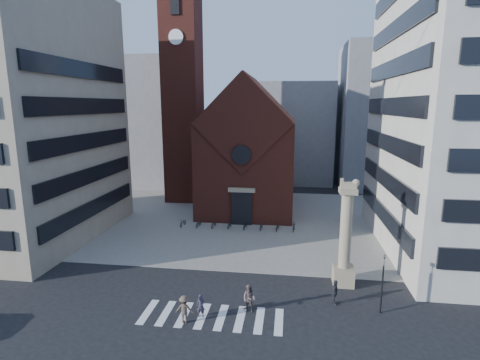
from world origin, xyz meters
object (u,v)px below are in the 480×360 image
traffic_light (382,282)px  pedestrian_2 (335,292)px  pedestrian_0 (201,306)px  pedestrian_1 (249,298)px  scooter_0 (183,223)px  lion_column (345,243)px

traffic_light → pedestrian_2: 3.39m
pedestrian_0 → pedestrian_1: 3.37m
pedestrian_2 → scooter_0: bearing=60.5°
lion_column → pedestrian_2: lion_column is taller
traffic_light → scooter_0: 24.93m
lion_column → traffic_light: 4.62m
traffic_light → pedestrian_1: bearing=-173.7°
traffic_light → pedestrian_1: 9.15m
lion_column → pedestrian_1: 8.96m
pedestrian_1 → pedestrian_2: bearing=42.8°
pedestrian_2 → scooter_0: pedestrian_2 is taller
traffic_light → pedestrian_1: traffic_light is taller
lion_column → traffic_light: lion_column is taller
pedestrian_1 → scooter_0: 19.87m
pedestrian_0 → pedestrian_1: size_ratio=0.81×
pedestrian_0 → scooter_0: bearing=106.9°
traffic_light → pedestrian_1: (-9.01, -0.99, -1.31)m
lion_column → scooter_0: (-16.78, 12.30, -2.96)m
traffic_light → lion_column: bearing=116.5°
traffic_light → pedestrian_0: bearing=-170.2°
lion_column → pedestrian_0: size_ratio=5.43×
traffic_light → scooter_0: size_ratio=2.53×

